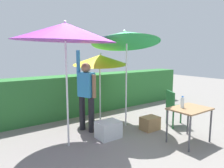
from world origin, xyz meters
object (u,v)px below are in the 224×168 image
Objects in this scene: bottle_water at (182,102)px; cooler_box at (108,130)px; person_vendor at (86,92)px; folding_table at (190,112)px; umbrella_yellow at (65,32)px; chair_plastic at (175,106)px; umbrella_rainbow at (125,38)px; umbrella_orange at (100,60)px; crate_cardboard at (150,123)px.

cooler_box is at bearing 136.23° from bottle_water.
folding_table is (1.36, -1.79, -0.30)m from person_vendor.
umbrella_yellow reaches higher than chair_plastic.
umbrella_rainbow is 1.97m from bottle_water.
umbrella_orange is (-0.27, 0.69, -0.53)m from umbrella_rainbow.
folding_table is 3.33× the size of bottle_water.
bottle_water reaches higher than crate_cardboard.
umbrella_orange is 2.03m from crate_cardboard.
umbrella_rainbow reaches higher than umbrella_orange.
umbrella_orange is at bearing 115.95° from crate_cardboard.
umbrella_yellow is at bearing 147.91° from folding_table.
umbrella_yellow is 2.19m from cooler_box.
bottle_water is at bearing 136.26° from folding_table.
umbrella_orange is 4.41× the size of crate_cardboard.
cooler_box is (-0.75, -0.36, -1.99)m from umbrella_rainbow.
bottle_water is at bearing -76.33° from umbrella_rainbow.
umbrella_yellow is 10.02× the size of bottle_water.
umbrella_yellow reaches higher than cooler_box.
person_vendor is 1.01m from cooler_box.
chair_plastic is 1.11× the size of folding_table.
cooler_box is 0.61× the size of folding_table.
umbrella_orange is at bearing 111.19° from umbrella_rainbow.
cooler_box is 1.72m from folding_table.
cooler_box is at bearing -75.49° from person_vendor.
chair_plastic is 1.82m from cooler_box.
chair_plastic is 1.81× the size of cooler_box.
crate_cardboard is at bearing 90.53° from bottle_water.
cooler_box is 1.64m from bottle_water.
person_vendor is at bearing 146.36° from crate_cardboard.
folding_table is 0.25m from bottle_water.
chair_plastic reaches higher than folding_table.
umbrella_orange reaches higher than folding_table.
crate_cardboard is at bearing -33.64° from person_vendor.
folding_table reaches higher than cooler_box.
person_vendor is 1.69m from crate_cardboard.
folding_table is at bearing -43.74° from bottle_water.
folding_table is (2.05, -1.29, -1.56)m from umbrella_yellow.
person_vendor reaches higher than crate_cardboard.
umbrella_orange is 2.22m from chair_plastic.
umbrella_orange reaches higher than cooler_box.
bottle_water reaches higher than folding_table.
umbrella_yellow is 2.65m from bottle_water.
chair_plastic is at bearing -12.06° from cooler_box.
umbrella_orange is at bearing 34.25° from umbrella_yellow.
umbrella_rainbow is 3.17× the size of folding_table.
folding_table reaches higher than crate_cardboard.
umbrella_rainbow is 10.58× the size of bottle_water.
umbrella_yellow is 3.15m from chair_plastic.
chair_plastic is at bearing 54.30° from folding_table.
umbrella_orange is 2.33m from bottle_water.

